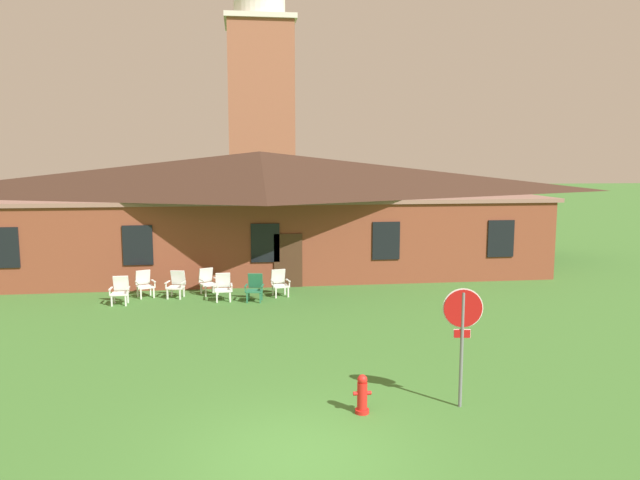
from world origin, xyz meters
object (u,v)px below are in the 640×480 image
(lawn_chair_far_side, at_px, (255,287))
(lawn_chair_left_end, at_px, (177,284))
(stop_sign, at_px, (462,324))
(fire_hydrant, at_px, (362,395))
(lawn_chair_near_door, at_px, (144,283))
(lawn_chair_under_eave, at_px, (279,282))
(lawn_chair_middle, at_px, (208,281))
(lawn_chair_by_porch, at_px, (120,290))
(lawn_chair_right_end, at_px, (223,286))

(lawn_chair_far_side, bearing_deg, lawn_chair_left_end, 161.71)
(stop_sign, bearing_deg, fire_hydrant, -178.51)
(lawn_chair_near_door, distance_m, lawn_chair_under_eave, 4.89)
(lawn_chair_middle, bearing_deg, lawn_chair_by_porch, -158.67)
(lawn_chair_by_porch, relative_size, lawn_chair_middle, 1.00)
(lawn_chair_left_end, xyz_separation_m, lawn_chair_middle, (1.09, 0.37, 0.00))
(lawn_chair_under_eave, height_order, fire_hydrant, lawn_chair_under_eave)
(stop_sign, height_order, lawn_chair_far_side, stop_sign)
(stop_sign, xyz_separation_m, lawn_chair_by_porch, (-8.52, 9.82, -1.23))
(lawn_chair_left_end, distance_m, lawn_chair_under_eave, 3.71)
(lawn_chair_left_end, xyz_separation_m, lawn_chair_far_side, (2.79, -0.92, 0.00))
(lawn_chair_far_side, height_order, fire_hydrant, lawn_chair_far_side)
(lawn_chair_right_end, bearing_deg, fire_hydrant, -73.30)
(stop_sign, height_order, lawn_chair_middle, stop_sign)
(lawn_chair_right_end, distance_m, lawn_chair_far_side, 1.13)
(stop_sign, height_order, lawn_chair_left_end, stop_sign)
(lawn_chair_by_porch, height_order, lawn_chair_near_door, same)
(lawn_chair_right_end, distance_m, fire_hydrant, 10.40)
(lawn_chair_right_end, relative_size, lawn_chair_far_side, 1.00)
(lawn_chair_middle, bearing_deg, lawn_chair_left_end, -161.13)
(lawn_chair_right_end, xyz_separation_m, lawn_chair_under_eave, (2.02, 0.44, 0.00))
(lawn_chair_under_eave, bearing_deg, lawn_chair_far_side, -143.06)
(lawn_chair_right_end, height_order, fire_hydrant, lawn_chair_right_end)
(lawn_chair_right_end, bearing_deg, lawn_chair_left_end, 157.93)
(lawn_chair_near_door, distance_m, lawn_chair_right_end, 2.99)
(lawn_chair_near_door, xyz_separation_m, lawn_chair_right_end, (2.85, -0.92, 0.00))
(stop_sign, xyz_separation_m, lawn_chair_right_end, (-5.02, 9.90, -1.23))
(stop_sign, distance_m, lawn_chair_far_side, 10.50)
(lawn_chair_by_porch, distance_m, lawn_chair_under_eave, 5.55)
(lawn_chair_left_end, xyz_separation_m, fire_hydrant, (4.67, -10.64, -0.12))
(lawn_chair_under_eave, bearing_deg, stop_sign, -73.83)
(lawn_chair_near_door, xyz_separation_m, lawn_chair_far_side, (3.96, -1.16, 0.00))
(lawn_chair_by_porch, height_order, lawn_chair_right_end, same)
(lawn_chair_near_door, xyz_separation_m, lawn_chair_under_eave, (4.87, -0.47, 0.00))
(fire_hydrant, bearing_deg, lawn_chair_far_side, 100.94)
(lawn_chair_far_side, bearing_deg, lawn_chair_near_door, 163.70)
(stop_sign, distance_m, lawn_chair_right_end, 11.17)
(lawn_chair_under_eave, bearing_deg, fire_hydrant, -84.68)
(lawn_chair_left_end, height_order, fire_hydrant, lawn_chair_left_end)
(lawn_chair_left_end, height_order, lawn_chair_middle, same)
(lawn_chair_far_side, height_order, lawn_chair_under_eave, same)
(fire_hydrant, bearing_deg, stop_sign, 1.49)
(lawn_chair_left_end, bearing_deg, stop_sign, -57.68)
(lawn_chair_left_end, relative_size, lawn_chair_far_side, 1.00)
(lawn_chair_left_end, bearing_deg, lawn_chair_far_side, -18.29)
(lawn_chair_by_porch, bearing_deg, lawn_chair_left_end, 22.76)
(lawn_chair_right_end, bearing_deg, lawn_chair_near_door, 162.16)
(lawn_chair_by_porch, height_order, lawn_chair_under_eave, same)
(lawn_chair_middle, xyz_separation_m, lawn_chair_far_side, (1.70, -1.29, 0.00))
(lawn_chair_by_porch, bearing_deg, lawn_chair_far_side, -1.94)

